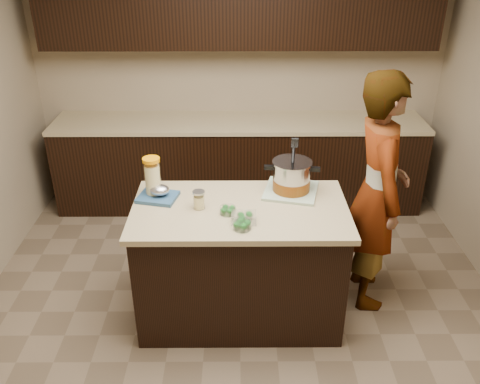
% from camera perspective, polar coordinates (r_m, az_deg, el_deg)
% --- Properties ---
extents(ground_plane, '(4.00, 4.00, 0.00)m').
position_cam_1_polar(ground_plane, '(3.94, 0.00, -13.22)').
color(ground_plane, brown).
rests_on(ground_plane, ground).
extents(room_shell, '(4.04, 4.04, 2.72)m').
position_cam_1_polar(room_shell, '(3.09, 0.00, 11.45)').
color(room_shell, tan).
rests_on(room_shell, ground).
extents(back_cabinets, '(3.60, 0.63, 2.33)m').
position_cam_1_polar(back_cabinets, '(4.98, -0.11, 8.61)').
color(back_cabinets, black).
rests_on(back_cabinets, ground).
extents(island, '(1.46, 0.81, 0.90)m').
position_cam_1_polar(island, '(3.66, 0.00, -7.88)').
color(island, black).
rests_on(island, ground).
extents(dish_towel, '(0.43, 0.43, 0.02)m').
position_cam_1_polar(dish_towel, '(3.63, 5.73, 0.15)').
color(dish_towel, '#679162').
rests_on(dish_towel, island).
extents(stock_pot, '(0.39, 0.30, 0.39)m').
position_cam_1_polar(stock_pot, '(3.58, 5.81, 1.59)').
color(stock_pot, '#B7B7BC').
rests_on(stock_pot, dish_towel).
extents(lemonade_pitcher, '(0.14, 0.14, 0.29)m').
position_cam_1_polar(lemonade_pitcher, '(3.55, -9.77, 1.44)').
color(lemonade_pitcher, beige).
rests_on(lemonade_pitcher, island).
extents(mason_jar, '(0.11, 0.11, 0.14)m').
position_cam_1_polar(mason_jar, '(3.39, -4.63, -0.92)').
color(mason_jar, beige).
rests_on(mason_jar, island).
extents(broccoli_tub_left, '(0.12, 0.12, 0.05)m').
position_cam_1_polar(broccoli_tub_left, '(3.33, -1.37, -2.10)').
color(broccoli_tub_left, silver).
rests_on(broccoli_tub_left, island).
extents(broccoli_tub_right, '(0.12, 0.12, 0.05)m').
position_cam_1_polar(broccoli_tub_right, '(3.17, 0.23, -3.76)').
color(broccoli_tub_right, silver).
rests_on(broccoli_tub_right, island).
extents(broccoli_tub_rect, '(0.16, 0.12, 0.06)m').
position_cam_1_polar(broccoli_tub_rect, '(3.25, 0.43, -2.93)').
color(broccoli_tub_rect, silver).
rests_on(broccoli_tub_rect, island).
extents(blue_tray, '(0.30, 0.26, 0.10)m').
position_cam_1_polar(blue_tray, '(3.55, -9.12, -0.27)').
color(blue_tray, navy).
rests_on(blue_tray, island).
extents(person, '(0.43, 0.65, 1.78)m').
position_cam_1_polar(person, '(3.75, 15.15, -0.14)').
color(person, gray).
rests_on(person, ground).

